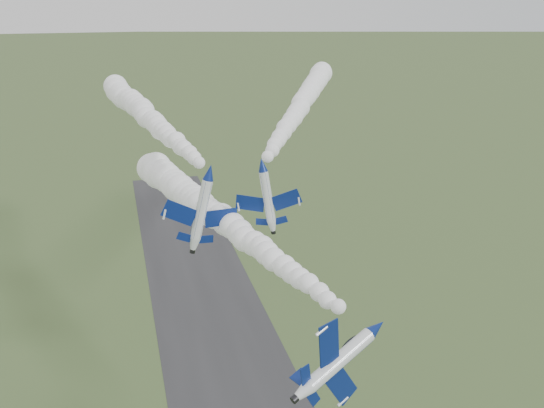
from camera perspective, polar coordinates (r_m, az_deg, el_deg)
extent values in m
cube|color=#2C2C2E|center=(112.54, -3.56, -16.82)|extent=(24.00, 260.00, 0.04)
cylinder|color=white|center=(66.76, 9.79, -11.42)|extent=(5.21, 8.81, 1.98)
cone|color=navy|center=(63.80, 13.49, -13.30)|extent=(2.71, 2.88, 1.98)
cone|color=white|center=(69.90, 6.58, -9.72)|extent=(2.55, 2.49, 1.98)
cylinder|color=black|center=(70.55, 5.99, -9.41)|extent=(1.17, 0.96, 1.00)
ellipsoid|color=black|center=(65.78, 11.59, -11.86)|extent=(2.38, 3.27, 1.32)
cube|color=navy|center=(65.06, 8.69, -9.29)|extent=(2.53, 2.95, 4.57)
cube|color=navy|center=(69.35, 9.63, -13.03)|extent=(2.53, 2.95, 4.57)
cube|color=navy|center=(68.23, 6.85, -9.01)|extent=(1.16, 1.35, 2.00)
cube|color=navy|center=(70.45, 7.39, -10.99)|extent=(1.16, 1.35, 2.00)
cube|color=navy|center=(69.77, 8.04, -9.44)|extent=(2.68, 2.39, 0.86)
cylinder|color=white|center=(84.00, -5.90, 2.97)|extent=(2.87, 8.78, 1.87)
cone|color=navy|center=(79.00, -4.82, 1.93)|extent=(2.13, 2.46, 1.87)
cone|color=white|center=(88.86, -6.83, 3.86)|extent=(2.08, 2.05, 1.87)
cylinder|color=black|center=(89.82, -7.00, 4.03)|extent=(1.02, 0.72, 0.95)
ellipsoid|color=black|center=(81.83, -5.39, 2.95)|extent=(1.59, 3.08, 1.25)
cube|color=navy|center=(83.88, -8.06, 3.29)|extent=(4.87, 2.99, 1.31)
cube|color=navy|center=(85.81, -4.14, 2.75)|extent=(4.87, 2.99, 1.31)
cube|color=navy|center=(87.52, -7.69, 3.86)|extent=(2.13, 1.36, 0.61)
cube|color=navy|center=(88.51, -5.67, 3.57)|extent=(2.13, 1.36, 0.61)
cube|color=navy|center=(87.51, -6.46, 4.51)|extent=(0.87, 1.71, 2.22)
cylinder|color=white|center=(84.25, -0.93, 3.71)|extent=(4.47, 7.39, 1.52)
cone|color=navy|center=(79.83, -1.55, 2.80)|extent=(2.19, 2.40, 1.52)
cone|color=white|center=(88.52, -0.39, 4.50)|extent=(2.04, 2.08, 1.52)
cylinder|color=black|center=(89.36, -0.29, 4.64)|extent=(0.92, 0.80, 0.77)
ellipsoid|color=black|center=(82.32, -1.23, 3.68)|extent=(1.98, 2.74, 1.01)
cube|color=navy|center=(85.57, -2.56, 3.56)|extent=(4.55, 3.61, 0.76)
cube|color=navy|center=(84.41, 0.92, 3.94)|extent=(4.55, 3.61, 0.76)
cube|color=navy|center=(88.08, -1.38, 4.26)|extent=(2.01, 1.62, 0.36)
cube|color=navy|center=(87.48, 0.42, 4.46)|extent=(2.01, 1.62, 0.36)
cube|color=navy|center=(87.30, -0.63, 5.05)|extent=(0.96, 1.46, 1.94)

